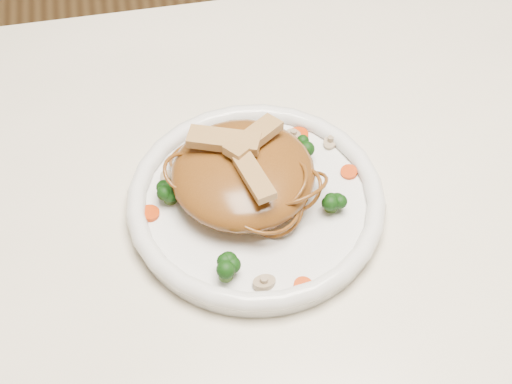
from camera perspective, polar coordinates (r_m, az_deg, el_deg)
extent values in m
cube|color=white|center=(0.80, 7.49, -3.34)|extent=(1.20, 0.80, 0.04)
cylinder|color=white|center=(0.78, 0.00, -1.02)|extent=(0.31, 0.31, 0.02)
ellipsoid|color=brown|center=(0.76, -0.99, 1.42)|extent=(0.17, 0.17, 0.05)
cube|color=tan|center=(0.75, -0.19, 4.15)|extent=(0.07, 0.06, 0.01)
cube|color=tan|center=(0.75, -2.45, 3.96)|extent=(0.08, 0.05, 0.01)
cube|color=tan|center=(0.72, -0.12, 1.11)|extent=(0.03, 0.06, 0.01)
cylinder|color=#BB2B06|center=(0.83, 3.22, 4.30)|extent=(0.03, 0.03, 0.00)
cylinder|color=#BB2B06|center=(0.77, -8.06, -1.61)|extent=(0.03, 0.03, 0.00)
cylinder|color=#BB2B06|center=(0.80, 7.06, 1.50)|extent=(0.02, 0.02, 0.00)
cylinder|color=#BB2B06|center=(0.83, -4.09, 3.93)|extent=(0.02, 0.02, 0.00)
cylinder|color=#BB2B06|center=(0.71, 3.60, -7.13)|extent=(0.02, 0.02, 0.00)
cylinder|color=tan|center=(0.71, 0.61, -6.90)|extent=(0.03, 0.03, 0.01)
cylinder|color=tan|center=(0.83, 5.66, 3.79)|extent=(0.03, 0.03, 0.01)
cylinder|color=tan|center=(0.79, -6.52, 0.92)|extent=(0.03, 0.03, 0.01)
cylinder|color=tan|center=(0.83, 2.86, 4.29)|extent=(0.03, 0.03, 0.01)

